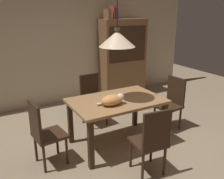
% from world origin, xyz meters
% --- Properties ---
extents(ground, '(10.00, 10.00, 0.00)m').
position_xyz_m(ground, '(0.00, 0.00, 0.00)').
color(ground, '#998466').
extents(back_wall, '(6.40, 0.10, 2.90)m').
position_xyz_m(back_wall, '(0.00, 2.65, 1.45)').
color(back_wall, beige).
rests_on(back_wall, ground).
extents(dining_table, '(1.40, 0.90, 0.75)m').
position_xyz_m(dining_table, '(-0.05, 0.36, 0.65)').
color(dining_table, '#A87A4C').
rests_on(dining_table, ground).
extents(chair_near_front, '(0.44, 0.44, 0.93)m').
position_xyz_m(chair_near_front, '(-0.06, -0.52, 0.51)').
color(chair_near_front, '#382316').
rests_on(chair_near_front, ground).
extents(chair_left_side, '(0.44, 0.44, 0.93)m').
position_xyz_m(chair_left_side, '(-1.18, 0.35, 0.51)').
color(chair_left_side, '#382316').
rests_on(chair_left_side, ground).
extents(chair_far_back, '(0.43, 0.43, 0.93)m').
position_xyz_m(chair_far_back, '(-0.06, 1.23, 0.51)').
color(chair_far_back, '#382316').
rests_on(chair_far_back, ground).
extents(chair_right_side, '(0.43, 0.43, 0.93)m').
position_xyz_m(chair_right_side, '(1.08, 0.36, 0.51)').
color(chair_right_side, '#382316').
rests_on(chair_right_side, ground).
extents(cat_sleeping, '(0.39, 0.25, 0.16)m').
position_xyz_m(cat_sleeping, '(-0.21, 0.21, 0.83)').
color(cat_sleeping, '#E59951').
rests_on(cat_sleeping, dining_table).
extents(pendant_lamp, '(0.52, 0.52, 1.30)m').
position_xyz_m(pendant_lamp, '(-0.05, 0.36, 1.66)').
color(pendant_lamp, beige).
extents(hutch_bookcase, '(1.12, 0.45, 1.85)m').
position_xyz_m(hutch_bookcase, '(1.27, 2.32, 0.89)').
color(hutch_bookcase, brown).
rests_on(hutch_bookcase, ground).
extents(book_brown_thick, '(0.06, 0.24, 0.22)m').
position_xyz_m(book_brown_thick, '(0.85, 2.32, 1.96)').
color(book_brown_thick, brown).
rests_on(book_brown_thick, hutch_bookcase).
extents(book_yellow_short, '(0.04, 0.20, 0.18)m').
position_xyz_m(book_yellow_short, '(0.92, 2.32, 1.94)').
color(book_yellow_short, gold).
rests_on(book_yellow_short, hutch_bookcase).
extents(book_red_tall, '(0.04, 0.22, 0.28)m').
position_xyz_m(book_red_tall, '(0.97, 2.32, 1.99)').
color(book_red_tall, '#B73833').
rests_on(book_red_tall, hutch_bookcase).
extents(book_blue_wide, '(0.06, 0.24, 0.24)m').
position_xyz_m(book_blue_wide, '(1.04, 2.32, 1.97)').
color(book_blue_wide, '#384C93').
rests_on(book_blue_wide, hutch_bookcase).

